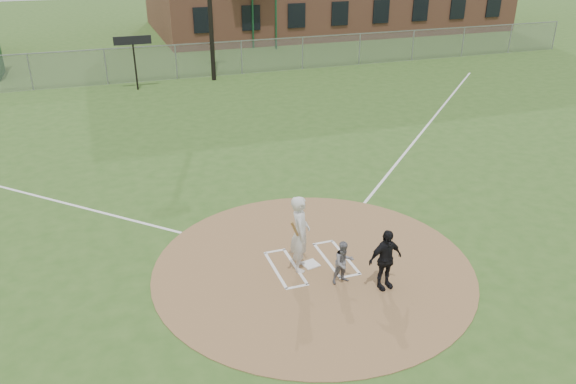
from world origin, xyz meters
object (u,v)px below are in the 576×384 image
object	(u,v)px
umpire	(385,259)
batter_at_plate	(300,233)
home_plate	(310,264)
catcher	(344,262)

from	to	relation	value
umpire	batter_at_plate	size ratio (longest dim) A/B	0.77
home_plate	catcher	distance (m)	1.25
home_plate	batter_at_plate	bearing A→B (deg)	-171.70
home_plate	batter_at_plate	distance (m)	1.07
umpire	home_plate	bearing A→B (deg)	123.41
home_plate	umpire	world-z (taller)	umpire
home_plate	catcher	bearing A→B (deg)	-64.92
catcher	umpire	xyz separation A→B (m)	(0.85, -0.53, 0.22)
catcher	umpire	bearing A→B (deg)	-37.10
batter_at_plate	catcher	bearing A→B (deg)	-50.68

